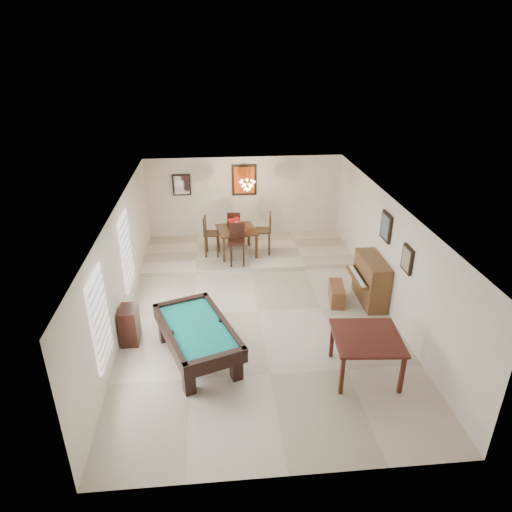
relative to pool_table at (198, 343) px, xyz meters
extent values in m
cube|color=beige|center=(1.36, 1.62, -0.38)|extent=(6.00, 9.00, 0.02)
cube|color=silver|center=(1.36, 6.12, 0.93)|extent=(6.00, 0.04, 2.60)
cube|color=silver|center=(1.36, -2.88, 0.93)|extent=(6.00, 0.04, 2.60)
cube|color=silver|center=(-1.64, 1.62, 0.93)|extent=(0.04, 9.00, 2.60)
cube|color=silver|center=(4.36, 1.62, 0.93)|extent=(0.04, 9.00, 2.60)
cube|color=white|center=(1.36, 1.62, 2.23)|extent=(6.00, 9.00, 0.04)
cube|color=beige|center=(1.36, 4.87, -0.31)|extent=(6.00, 2.50, 0.12)
cube|color=white|center=(-1.61, -0.58, 1.03)|extent=(0.06, 1.00, 1.70)
cube|color=white|center=(-1.61, 2.22, 1.03)|extent=(0.06, 1.00, 1.70)
cube|color=brown|center=(3.28, 1.87, -0.14)|extent=(0.43, 0.84, 0.45)
cube|color=black|center=(-1.42, 0.70, 0.03)|extent=(0.36, 0.53, 0.80)
cube|color=#D84C14|center=(1.36, 6.08, 1.53)|extent=(0.75, 0.06, 0.95)
cube|color=white|center=(-0.54, 6.08, 1.43)|extent=(0.55, 0.06, 0.65)
cube|color=slate|center=(4.32, 1.92, 1.53)|extent=(0.06, 0.55, 0.65)
cube|color=gray|center=(4.32, 0.62, 1.33)|extent=(0.06, 0.45, 0.55)
camera|label=1|loc=(0.45, -7.45, 5.38)|focal=32.00mm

